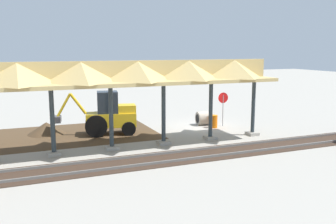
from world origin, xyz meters
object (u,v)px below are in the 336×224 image
(backhoe, at_px, (109,115))
(traffic_barrel, at_px, (213,121))
(concrete_pipe, at_px, (203,118))
(stop_sign, at_px, (223,102))

(backhoe, height_order, traffic_barrel, backhoe)
(backhoe, height_order, concrete_pipe, backhoe)
(backhoe, relative_size, traffic_barrel, 6.06)
(backhoe, bearing_deg, traffic_barrel, 173.73)
(traffic_barrel, bearing_deg, backhoe, -6.27)
(stop_sign, distance_m, concrete_pipe, 1.91)
(backhoe, relative_size, concrete_pipe, 5.12)
(stop_sign, height_order, traffic_barrel, stop_sign)
(concrete_pipe, xyz_separation_m, traffic_barrel, (-0.21, 1.15, -0.04))
(stop_sign, distance_m, backhoe, 8.27)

